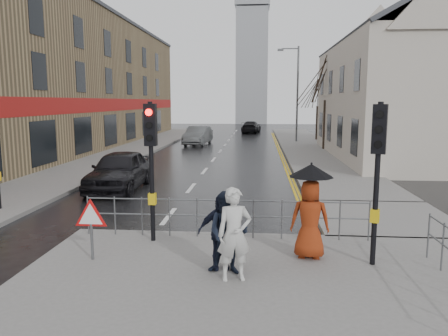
% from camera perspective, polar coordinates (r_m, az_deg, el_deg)
% --- Properties ---
extents(ground, '(120.00, 120.00, 0.00)m').
position_cam_1_polar(ground, '(10.99, -10.47, -10.26)').
color(ground, black).
rests_on(ground, ground).
extents(near_pavement, '(10.00, 9.00, 0.14)m').
position_cam_1_polar(near_pavement, '(7.40, 6.12, -19.35)').
color(near_pavement, '#605E5B').
rests_on(near_pavement, ground).
extents(left_pavement, '(4.00, 44.00, 0.14)m').
position_cam_1_polar(left_pavement, '(34.48, -11.05, 2.74)').
color(left_pavement, '#605E5B').
rests_on(left_pavement, ground).
extents(right_pavement, '(4.00, 40.00, 0.14)m').
position_cam_1_polar(right_pavement, '(35.40, 10.62, 2.91)').
color(right_pavement, '#605E5B').
rests_on(right_pavement, ground).
extents(pavement_bridge_right, '(4.00, 4.20, 0.14)m').
position_cam_1_polar(pavement_bridge_right, '(13.99, 19.99, -6.22)').
color(pavement_bridge_right, '#605E5B').
rests_on(pavement_bridge_right, ground).
extents(building_left_terrace, '(8.00, 42.00, 10.00)m').
position_cam_1_polar(building_left_terrace, '(35.31, -20.51, 10.51)').
color(building_left_terrace, '#89734F').
rests_on(building_left_terrace, ground).
extents(building_right_cream, '(9.00, 16.40, 10.10)m').
position_cam_1_polar(building_right_cream, '(29.53, 23.19, 10.40)').
color(building_right_cream, '#B8AEA1').
rests_on(building_right_cream, ground).
extents(church_tower, '(5.00, 5.00, 18.00)m').
position_cam_1_polar(church_tower, '(72.25, 3.66, 13.00)').
color(church_tower, gray).
rests_on(church_tower, ground).
extents(traffic_signal_near_left, '(0.28, 0.27, 3.40)m').
position_cam_1_polar(traffic_signal_near_left, '(10.60, -9.52, 2.70)').
color(traffic_signal_near_left, black).
rests_on(traffic_signal_near_left, near_pavement).
extents(traffic_signal_near_right, '(0.34, 0.33, 3.40)m').
position_cam_1_polar(traffic_signal_near_right, '(9.41, 19.48, 1.58)').
color(traffic_signal_near_right, black).
rests_on(traffic_signal_near_right, near_pavement).
extents(guard_railing_front, '(7.14, 0.04, 1.00)m').
position_cam_1_polar(guard_railing_front, '(10.99, 0.13, -5.44)').
color(guard_railing_front, '#595B5E').
rests_on(guard_railing_front, near_pavement).
extents(warning_sign, '(0.80, 0.07, 1.35)m').
position_cam_1_polar(warning_sign, '(9.84, -17.00, -6.41)').
color(warning_sign, '#595B5E').
rests_on(warning_sign, near_pavement).
extents(street_lamp, '(1.83, 0.25, 8.00)m').
position_cam_1_polar(street_lamp, '(38.17, 9.32, 10.32)').
color(street_lamp, '#595B5E').
rests_on(street_lamp, right_pavement).
extents(tree_near, '(2.40, 2.40, 6.58)m').
position_cam_1_polar(tree_near, '(32.42, 13.23, 11.28)').
color(tree_near, '#31251B').
rests_on(tree_near, right_pavement).
extents(tree_far, '(2.40, 2.40, 5.64)m').
position_cam_1_polar(tree_far, '(40.38, 12.20, 9.74)').
color(tree_far, '#31251B').
rests_on(tree_far, right_pavement).
extents(pedestrian_a, '(0.74, 0.57, 1.80)m').
position_cam_1_polar(pedestrian_a, '(8.39, 1.36, -8.66)').
color(pedestrian_a, beige).
rests_on(pedestrian_a, near_pavement).
extents(pedestrian_b, '(0.88, 0.72, 1.66)m').
position_cam_1_polar(pedestrian_b, '(8.72, 0.50, -8.46)').
color(pedestrian_b, black).
rests_on(pedestrian_b, near_pavement).
extents(pedestrian_with_umbrella, '(0.96, 0.96, 2.08)m').
position_cam_1_polar(pedestrian_with_umbrella, '(9.67, 11.20, -5.09)').
color(pedestrian_with_umbrella, maroon).
rests_on(pedestrian_with_umbrella, near_pavement).
extents(pedestrian_d, '(0.96, 0.56, 1.54)m').
position_cam_1_polar(pedestrian_d, '(8.98, -0.55, -8.35)').
color(pedestrian_d, black).
rests_on(pedestrian_d, near_pavement).
extents(car_parked, '(1.91, 4.66, 1.58)m').
position_cam_1_polar(car_parked, '(18.10, -13.50, -0.30)').
color(car_parked, black).
rests_on(car_parked, ground).
extents(car_mid, '(2.03, 4.74, 1.52)m').
position_cam_1_polar(car_mid, '(36.16, -3.43, 4.25)').
color(car_mid, '#4F5254').
rests_on(car_mid, ground).
extents(car_far, '(2.34, 4.74, 1.32)m').
position_cam_1_polar(car_far, '(50.05, 3.56, 5.37)').
color(car_far, black).
rests_on(car_far, ground).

